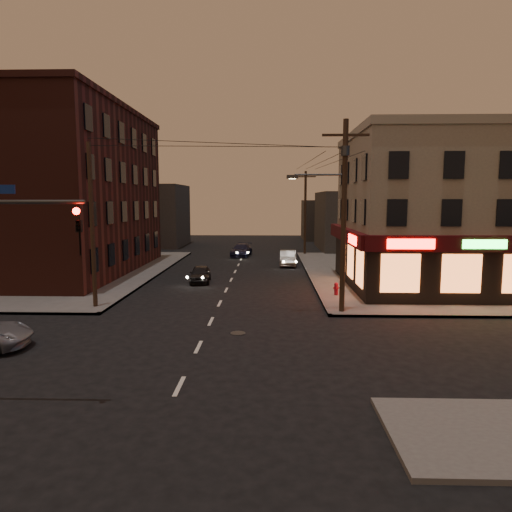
{
  "coord_description": "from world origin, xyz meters",
  "views": [
    {
      "loc": [
        2.94,
        -18.18,
        6.06
      ],
      "look_at": [
        2.24,
        4.97,
        3.2
      ],
      "focal_mm": 32.0,
      "sensor_mm": 36.0,
      "label": 1
    }
  ],
  "objects_px": {
    "sedan_mid": "(288,258)",
    "fire_hydrant": "(336,288)",
    "sedan_far": "(241,250)",
    "sedan_near": "(200,274)"
  },
  "relations": [
    {
      "from": "sedan_mid",
      "to": "fire_hydrant",
      "type": "height_order",
      "value": "sedan_mid"
    },
    {
      "from": "fire_hydrant",
      "to": "sedan_far",
      "type": "bearing_deg",
      "value": 109.22
    },
    {
      "from": "sedan_mid",
      "to": "sedan_far",
      "type": "height_order",
      "value": "sedan_mid"
    },
    {
      "from": "sedan_near",
      "to": "fire_hydrant",
      "type": "relative_size",
      "value": 4.5
    },
    {
      "from": "sedan_mid",
      "to": "fire_hydrant",
      "type": "xyz_separation_m",
      "value": [
        2.47,
        -13.86,
        -0.11
      ]
    },
    {
      "from": "sedan_near",
      "to": "fire_hydrant",
      "type": "bearing_deg",
      "value": -32.7
    },
    {
      "from": "sedan_near",
      "to": "sedan_mid",
      "type": "xyz_separation_m",
      "value": [
        6.83,
        8.83,
        0.08
      ]
    },
    {
      "from": "sedan_mid",
      "to": "sedan_far",
      "type": "xyz_separation_m",
      "value": [
        -4.76,
        6.87,
        -0.03
      ]
    },
    {
      "from": "sedan_mid",
      "to": "sedan_far",
      "type": "distance_m",
      "value": 8.35
    },
    {
      "from": "sedan_near",
      "to": "fire_hydrant",
      "type": "xyz_separation_m",
      "value": [
        9.29,
        -5.03,
        -0.03
      ]
    }
  ]
}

